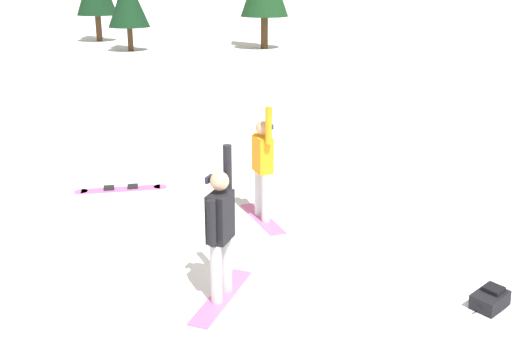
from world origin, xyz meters
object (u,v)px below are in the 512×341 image
Objects in this scene: snowboarder_midground at (263,166)px; backpack_black at (490,299)px; snowboarder_foreground at (220,231)px; loose_snowboard_far_spare at (121,189)px.

backpack_black is at bearing -35.79° from snowboarder_midground.
snowboarder_foreground is 3.62× the size of backpack_black.
backpack_black is (6.29, -3.37, 0.11)m from loose_snowboard_far_spare.
snowboarder_foreground is 2.70m from snowboarder_midground.
backpack_black is (3.30, -2.38, -0.83)m from snowboarder_midground.
loose_snowboard_far_spare is (-2.89, 3.69, -0.93)m from snowboarder_foreground.
loose_snowboard_far_spare is at bearing 151.80° from backpack_black.
snowboarder_midground reaches higher than snowboarder_foreground.
snowboarder_midground is 4.16m from backpack_black.
loose_snowboard_far_spare is (-2.99, 0.99, -0.94)m from snowboarder_midground.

